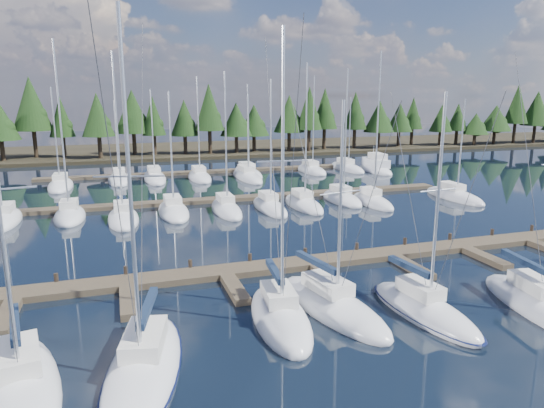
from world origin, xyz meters
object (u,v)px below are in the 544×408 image
object	(u,v)px
front_sailboat_5	(538,305)
motor_yacht_right	(376,168)
front_sailboat_1	(144,367)
front_sailboat_3	(332,305)
front_sailboat_0	(21,386)
front_sailboat_2	(280,316)
main_dock	(314,265)
front_sailboat_4	(423,310)

from	to	relation	value
front_sailboat_5	motor_yacht_right	size ratio (longest dim) A/B	1.52
front_sailboat_1	front_sailboat_3	size ratio (longest dim) A/B	1.28
front_sailboat_0	front_sailboat_1	xyz separation A→B (m)	(4.60, -0.11, -0.01)
front_sailboat_0	front_sailboat_5	bearing A→B (deg)	-0.73
front_sailboat_0	front_sailboat_2	size ratio (longest dim) A/B	0.98
main_dock	front_sailboat_2	world-z (taller)	front_sailboat_2
front_sailboat_4	front_sailboat_5	bearing A→B (deg)	-12.57
front_sailboat_5	front_sailboat_4	bearing A→B (deg)	167.43
main_dock	front_sailboat_0	world-z (taller)	front_sailboat_0
main_dock	front_sailboat_4	world-z (taller)	front_sailboat_4
front_sailboat_2	front_sailboat_5	distance (m)	13.92
front_sailboat_2	main_dock	bearing A→B (deg)	54.98
main_dock	front_sailboat_2	distance (m)	8.22
front_sailboat_0	front_sailboat_2	distance (m)	11.77
main_dock	front_sailboat_3	bearing A→B (deg)	-104.69
front_sailboat_5	main_dock	bearing A→B (deg)	132.58
front_sailboat_0	front_sailboat_3	size ratio (longest dim) A/B	1.24
main_dock	motor_yacht_right	size ratio (longest dim) A/B	4.63
front_sailboat_2	front_sailboat_1	bearing A→B (deg)	-158.36
front_sailboat_3	motor_yacht_right	xyz separation A→B (m)	(27.07, 42.69, 0.24)
motor_yacht_right	front_sailboat_1	bearing A→B (deg)	-128.90
front_sailboat_1	front_sailboat_3	distance (m)	10.44
front_sailboat_3	motor_yacht_right	distance (m)	50.54
main_dock	front_sailboat_3	size ratio (longest dim) A/B	3.71
main_dock	front_sailboat_3	xyz separation A→B (m)	(-1.65, -6.29, 0.07)
front_sailboat_3	front_sailboat_5	xyz separation A→B (m)	(10.54, -3.38, 0.02)
front_sailboat_0	front_sailboat_4	world-z (taller)	front_sailboat_0
front_sailboat_2	motor_yacht_right	world-z (taller)	front_sailboat_2
motor_yacht_right	front_sailboat_2	bearing A→B (deg)	-124.94
main_dock	front_sailboat_2	bearing A→B (deg)	-125.02
main_dock	front_sailboat_3	distance (m)	6.50
main_dock	front_sailboat_5	bearing A→B (deg)	-47.42
front_sailboat_2	front_sailboat_3	size ratio (longest dim) A/B	1.27
main_dock	motor_yacht_right	bearing A→B (deg)	55.07
front_sailboat_1	motor_yacht_right	xyz separation A→B (m)	(37.01, 45.86, 0.22)
front_sailboat_1	front_sailboat_2	bearing A→B (deg)	21.64
front_sailboat_1	front_sailboat_4	world-z (taller)	front_sailboat_1
front_sailboat_0	front_sailboat_4	size ratio (longest dim) A/B	1.20
main_dock	front_sailboat_2	xyz separation A→B (m)	(-4.71, -6.73, 0.10)
motor_yacht_right	front_sailboat_0	bearing A→B (deg)	-132.28
front_sailboat_0	main_dock	bearing A→B (deg)	30.01
front_sailboat_2	front_sailboat_0	bearing A→B (deg)	-167.13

